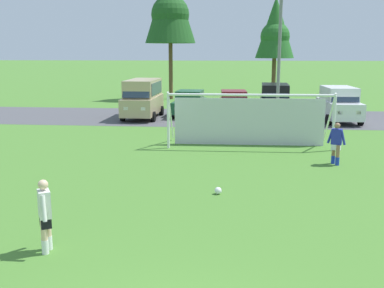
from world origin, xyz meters
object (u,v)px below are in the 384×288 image
parked_car_slot_center (275,100)px  street_lamp (282,61)px  soccer_ball (218,191)px  soccer_goal (249,118)px  parked_car_slot_left (190,103)px  parked_car_slot_center_right (339,104)px  player_midfield_center (45,216)px  player_winger_left (336,144)px  parked_car_slot_center_left (234,103)px  parked_car_slot_far_left (143,98)px

parked_car_slot_center → street_lamp: bearing=-91.2°
soccer_ball → soccer_goal: size_ratio=0.03×
soccer_goal → parked_car_slot_left: soccer_goal is taller
soccer_ball → parked_car_slot_center_right: parked_car_slot_center_right is taller
player_midfield_center → parked_car_slot_left: size_ratio=0.38×
player_midfield_center → street_lamp: 18.22m
player_winger_left → parked_car_slot_center_left: parked_car_slot_center_left is taller
player_midfield_center → parked_car_slot_center: (6.66, 22.10, 0.29)m
soccer_ball → parked_car_slot_far_left: bearing=109.5°
parked_car_slot_left → parked_car_slot_center: size_ratio=0.92×
parked_car_slot_far_left → parked_car_slot_center_left: (5.94, 1.54, -0.47)m
soccer_ball → parked_car_slot_center: size_ratio=0.05×
parked_car_slot_center_right → soccer_ball: bearing=-113.9°
parked_car_slot_center → parked_car_slot_center_right: size_ratio=1.00×
parked_car_slot_center → street_lamp: size_ratio=0.64×
parked_car_slot_center → soccer_ball: bearing=-99.9°
soccer_goal → player_midfield_center: soccer_goal is taller
parked_car_slot_center_right → parked_car_slot_left: bearing=170.5°
soccer_ball → parked_car_slot_center_right: 17.01m
soccer_ball → street_lamp: 13.16m
soccer_ball → parked_car_slot_center: 17.93m
parked_car_slot_far_left → parked_car_slot_left: 3.24m
soccer_ball → soccer_goal: (1.11, 7.46, 1.18)m
parked_car_slot_left → street_lamp: 7.98m
soccer_goal → parked_car_slot_center_right: bearing=54.4°
parked_car_slot_far_left → parked_car_slot_center_left: 6.15m
soccer_ball → parked_car_slot_center: parked_car_slot_center is taller
player_winger_left → parked_car_slot_center_left: 13.82m
soccer_goal → parked_car_slot_far_left: bearing=128.6°
player_winger_left → parked_car_slot_center: 13.49m
player_midfield_center → player_winger_left: same height
street_lamp → player_winger_left: bearing=-80.1°
soccer_ball → parked_car_slot_far_left: parked_car_slot_far_left is taller
street_lamp → soccer_ball: bearing=-103.6°
parked_car_slot_far_left → player_winger_left: bearing=-49.4°
parked_car_slot_far_left → parked_car_slot_center_right: size_ratio=1.03×
soccer_goal → parked_car_slot_center_left: soccer_goal is taller
parked_car_slot_center_left → parked_car_slot_center_right: size_ratio=0.92×
parked_car_slot_left → parked_car_slot_center_left: 3.00m
parked_car_slot_left → parked_car_slot_center: 5.77m
soccer_ball → parked_car_slot_center_left: (0.33, 17.41, 0.77)m
player_midfield_center → street_lamp: street_lamp is taller
parked_car_slot_center_left → soccer_goal: bearing=-85.5°
player_midfield_center → street_lamp: bearing=68.6°
player_winger_left → player_midfield_center: bearing=-132.5°
soccer_goal → parked_car_slot_left: (-3.76, 9.66, -0.42)m
player_midfield_center → parked_car_slot_center_right: 22.56m
parked_car_slot_far_left → parked_car_slot_center_left: size_ratio=1.12×
parked_car_slot_far_left → parked_car_slot_center_left: bearing=14.6°
player_midfield_center → parked_car_slot_center_left: 22.22m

